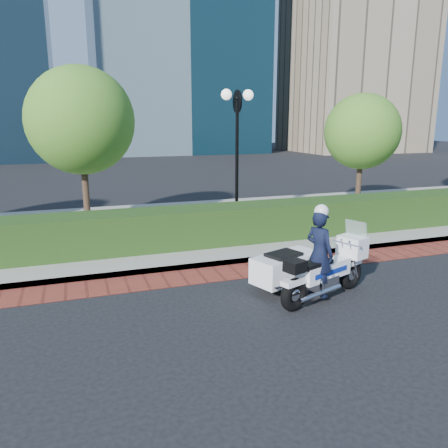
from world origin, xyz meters
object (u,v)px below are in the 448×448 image
object	(u,v)px
tree_c	(362,132)
police_motorcycle	(308,264)
lamppost	(237,137)
tree_b	(81,121)

from	to	relation	value
tree_c	police_motorcycle	bearing A→B (deg)	-131.80
lamppost	tree_c	world-z (taller)	tree_c
lamppost	police_motorcycle	xyz separation A→B (m)	(-0.57, -5.49, -2.30)
tree_b	tree_c	xyz separation A→B (m)	(10.00, -0.00, -0.39)
lamppost	tree_b	size ratio (longest dim) A/B	0.86
lamppost	tree_b	world-z (taller)	tree_b
tree_c	lamppost	bearing A→B (deg)	-166.70
tree_c	police_motorcycle	world-z (taller)	tree_c
police_motorcycle	tree_b	bearing A→B (deg)	100.03
tree_b	tree_c	distance (m)	10.01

